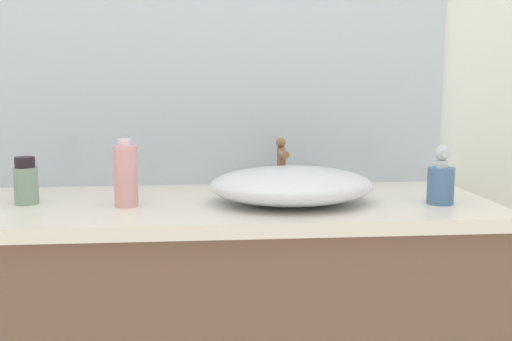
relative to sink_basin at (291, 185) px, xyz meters
The scene contains 7 objects.
bathroom_wall_rear 0.57m from the sink_basin, 118.70° to the left, with size 6.00×0.06×2.60m, color silver.
wall_mirror_panel 0.54m from the sink_basin, 120.28° to the left, with size 1.34×0.01×0.93m, color #B2BCC6.
sink_basin is the anchor object (origin of this frame).
faucet 0.19m from the sink_basin, 90.00° to the left, with size 0.03×0.12×0.14m.
soap_dispenser 0.37m from the sink_basin, ahead, with size 0.07×0.07×0.15m.
lotion_bottle 0.41m from the sink_basin, behind, with size 0.06×0.06×0.16m.
perfume_bottle 0.66m from the sink_basin, behind, with size 0.06×0.06×0.12m.
Camera 1 is at (-0.03, -1.02, 1.13)m, focal length 40.83 mm.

